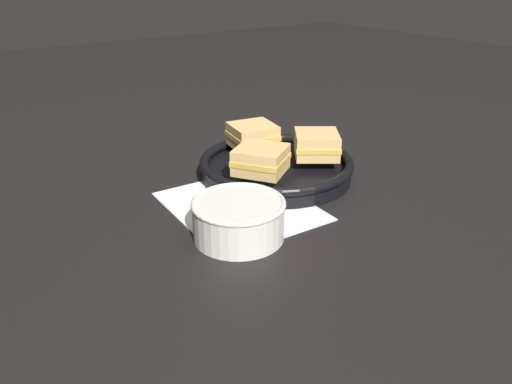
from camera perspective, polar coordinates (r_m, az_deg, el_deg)
The scene contains 8 objects.
ground_plane at distance 0.85m, azimuth 1.42°, elevation -2.23°, with size 4.00×4.00×0.00m, color black.
napkin at distance 0.87m, azimuth -1.86°, elevation -1.56°, with size 0.27×0.23×0.00m.
soup_bowl at distance 0.76m, azimuth -2.00°, elevation -2.84°, with size 0.14×0.14×0.06m.
spoon at distance 0.83m, azimuth -1.77°, elevation -2.47°, with size 0.14×0.10×0.01m.
skillet at distance 0.98m, azimuth 2.33°, elevation 2.87°, with size 0.30×0.30×0.04m.
sandwich_near_left at distance 0.97m, azimuth 6.94°, elevation 5.42°, with size 0.12×0.12×0.05m.
sandwich_near_right at distance 1.02m, azimuth -0.39°, elevation 6.48°, with size 0.10×0.10×0.05m.
sandwich_far_left at distance 0.89m, azimuth 0.56°, elevation 3.72°, with size 0.12×0.12×0.05m.
Camera 1 is at (0.60, -0.46, 0.39)m, focal length 35.00 mm.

